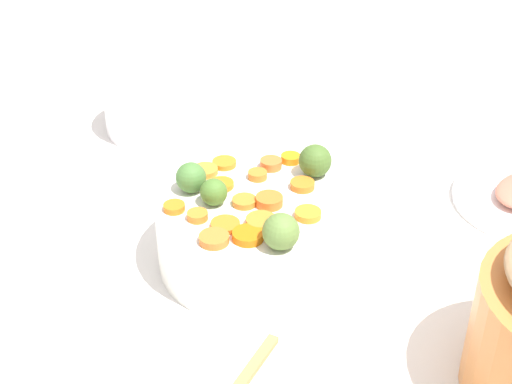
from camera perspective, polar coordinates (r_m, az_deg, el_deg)
The scene contains 23 objects.
tabletop at distance 0.96m, azimuth 0.97°, elevation -6.30°, with size 2.40×2.40×0.02m, color white.
serving_bowl_carrots at distance 0.94m, azimuth 0.00°, elevation -3.00°, with size 0.25×0.25×0.10m, color white.
carrot_slice_0 at distance 0.90m, azimuth -0.92°, elevation -0.81°, with size 0.03×0.03×0.01m, color orange.
carrot_slice_1 at distance 0.86m, azimuth 0.40°, elevation -2.32°, with size 0.04×0.04×0.01m, color orange.
carrot_slice_2 at distance 0.90m, azimuth 1.13°, elevation -0.52°, with size 0.03×0.03×0.01m, color orange.
carrot_slice_3 at distance 0.94m, azimuth -2.70°, elevation 0.59°, with size 0.03×0.03×0.01m, color orange.
carrot_slice_4 at distance 0.88m, azimuth -4.56°, elevation -1.85°, with size 0.03×0.03×0.01m, color orange.
carrot_slice_5 at distance 0.90m, azimuth -6.37°, elevation -1.18°, with size 0.03×0.03×0.01m, color orange.
carrot_slice_6 at distance 0.99m, azimuth 2.71°, elevation 2.63°, with size 0.03×0.03×0.01m, color orange.
carrot_slice_7 at distance 0.93m, azimuth 3.62°, elevation 0.56°, with size 0.03×0.03×0.01m, color orange.
carrot_slice_8 at distance 0.95m, azimuth 0.12°, elevation 1.34°, with size 0.02×0.02×0.01m, color orange.
carrot_slice_9 at distance 0.86m, azimuth -2.40°, elevation -2.56°, with size 0.03×0.03×0.01m, color orange.
carrot_slice_10 at distance 0.98m, azimuth -2.48°, elevation 2.26°, with size 0.03×0.03×0.01m, color orange.
carrot_slice_11 at distance 0.97m, azimuth 1.17°, elevation 2.20°, with size 0.03×0.03×0.01m, color orange.
carrot_slice_12 at distance 0.84m, azimuth -0.62°, elevation -3.40°, with size 0.04×0.04×0.01m, color orange.
carrot_slice_13 at distance 0.84m, azimuth -3.27°, elevation -3.64°, with size 0.03×0.03×0.01m, color orange.
carrot_slice_14 at distance 0.97m, azimuth -3.97°, elevation 1.67°, with size 0.03×0.03×0.01m, color orange.
carrot_slice_15 at distance 0.88m, azimuth 4.05°, elevation -1.71°, with size 0.03×0.03×0.01m, color orange.
brussels_sprout_0 at distance 0.92m, azimuth -5.06°, elevation 1.13°, with size 0.04×0.04×0.04m, color #4A7B38.
brussels_sprout_1 at distance 0.82m, azimuth 1.94°, elevation -3.08°, with size 0.04×0.04×0.04m, color olive.
brussels_sprout_2 at distance 0.90m, azimuth -3.28°, elevation 0.07°, with size 0.03×0.03×0.03m, color #4A762D.
brussels_sprout_3 at distance 0.95m, azimuth 4.61°, elevation 2.44°, with size 0.04×0.04×0.04m, color #496B2B.
casserole_dish at distance 1.28m, azimuth -7.54°, elevation 6.71°, with size 0.18×0.18×0.09m, color white.
Camera 1 is at (0.01, -0.75, 0.61)m, focal length 51.57 mm.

